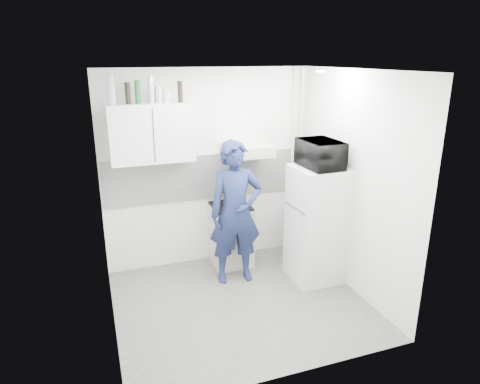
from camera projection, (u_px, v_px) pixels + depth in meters
name	position (u px, v px, depth m)	size (l,w,h in m)	color
floor	(240.00, 303.00, 4.95)	(2.80, 2.80, 0.00)	#5E5F51
ceiling	(241.00, 70.00, 4.16)	(2.80, 2.80, 0.00)	white
wall_back	(209.00, 169.00, 5.68)	(2.80, 2.80, 0.00)	white
wall_left	(104.00, 212.00, 4.11)	(2.60, 2.60, 0.00)	white
wall_right	(353.00, 184.00, 5.00)	(2.60, 2.60, 0.00)	white
person	(236.00, 213.00, 5.23)	(0.65, 0.43, 1.80)	#1A234A
stove	(231.00, 235.00, 5.79)	(0.51, 0.51, 0.82)	beige
fridge	(317.00, 224.00, 5.32)	(0.61, 0.61, 1.46)	silver
stove_top	(231.00, 206.00, 5.66)	(0.49, 0.49, 0.03)	black
saucepan	(229.00, 200.00, 5.70)	(0.18, 0.18, 0.10)	silver
microwave	(321.00, 154.00, 5.04)	(0.40, 0.59, 0.32)	black
bottle_a	(111.00, 89.00, 4.82)	(0.08, 0.08, 0.34)	#B2B7BC
bottle_b	(128.00, 93.00, 4.89)	(0.06, 0.06, 0.24)	black
bottle_c	(138.00, 92.00, 4.92)	(0.06, 0.06, 0.27)	#144C1E
bottle_d	(151.00, 90.00, 4.97)	(0.07, 0.07, 0.31)	silver
canister_a	(159.00, 94.00, 5.01)	(0.08, 0.08, 0.20)	silver
canister_b	(167.00, 96.00, 5.05)	(0.08, 0.08, 0.15)	#B2B7BC
bottle_e	(180.00, 92.00, 5.09)	(0.06, 0.06, 0.25)	black
upper_cabinet	(151.00, 133.00, 5.11)	(1.00, 0.35, 0.70)	silver
range_hood	(247.00, 150.00, 5.51)	(0.60, 0.50, 0.14)	beige
backsplash	(209.00, 176.00, 5.69)	(2.74, 0.03, 0.60)	white
pipe_a	(299.00, 162.00, 6.02)	(0.05, 0.05, 2.60)	beige
pipe_b	(292.00, 163.00, 5.98)	(0.04, 0.04, 2.60)	beige
ceiling_spot_fixture	(321.00, 71.00, 4.67)	(0.10, 0.10, 0.02)	white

